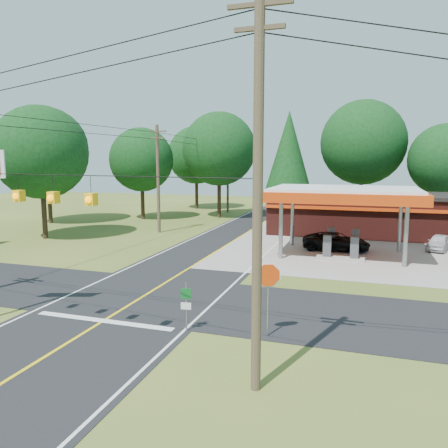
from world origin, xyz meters
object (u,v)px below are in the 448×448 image
(suv_car, at_px, (336,242))
(octagonal_stop_sign, at_px, (268,281))
(sedan_car, at_px, (439,243))
(gas_canopy, at_px, (344,196))

(suv_car, distance_m, octagonal_stop_sign, 17.65)
(sedan_car, bearing_deg, suv_car, -142.00)
(gas_canopy, height_order, suv_car, gas_canopy)
(suv_car, bearing_deg, gas_canopy, -160.81)
(gas_canopy, height_order, octagonal_stop_sign, gas_canopy)
(gas_canopy, xyz_separation_m, sedan_car, (6.95, 4.00, -3.67))
(gas_canopy, distance_m, sedan_car, 8.82)
(sedan_car, distance_m, octagonal_stop_sign, 21.99)
(sedan_car, bearing_deg, octagonal_stop_sign, -94.64)
(suv_car, bearing_deg, octagonal_stop_sign, 175.86)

